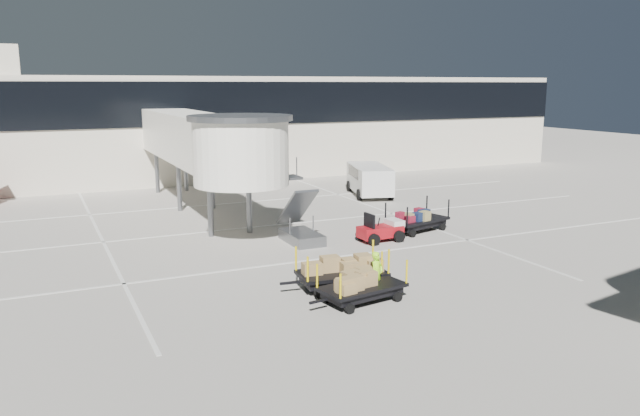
# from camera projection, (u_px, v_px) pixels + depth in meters

# --- Properties ---
(ground) EXTENTS (140.00, 140.00, 0.00)m
(ground) POSITION_uv_depth(u_px,v_px,m) (380.00, 266.00, 25.85)
(ground) COLOR #B0A99D
(ground) RESTS_ON ground
(lane_markings) EXTENTS (40.00, 30.00, 0.02)m
(lane_markings) POSITION_uv_depth(u_px,v_px,m) (283.00, 223.00, 33.88)
(lane_markings) COLOR silver
(lane_markings) RESTS_ON ground
(terminal) EXTENTS (64.00, 12.11, 15.20)m
(terminal) POSITION_uv_depth(u_px,v_px,m) (194.00, 125.00, 51.55)
(terminal) COLOR beige
(terminal) RESTS_ON ground
(jet_bridge) EXTENTS (5.70, 20.40, 6.03)m
(jet_bridge) POSITION_uv_depth(u_px,v_px,m) (206.00, 142.00, 34.29)
(jet_bridge) COLOR white
(jet_bridge) RESTS_ON ground
(baggage_tug) EXTENTS (2.19, 1.44, 1.41)m
(baggage_tug) POSITION_uv_depth(u_px,v_px,m) (381.00, 231.00, 29.87)
(baggage_tug) COLOR maroon
(baggage_tug) RESTS_ON ground
(suitcase_cart) EXTENTS (4.11, 2.40, 1.58)m
(suitcase_cart) POSITION_uv_depth(u_px,v_px,m) (418.00, 220.00, 31.85)
(suitcase_cart) COLOR black
(suitcase_cart) RESTS_ON ground
(box_cart_near) EXTENTS (3.75, 1.96, 1.44)m
(box_cart_near) POSITION_uv_depth(u_px,v_px,m) (362.00, 285.00, 21.53)
(box_cart_near) COLOR black
(box_cart_near) RESTS_ON ground
(box_cart_far) EXTENTS (4.03, 1.95, 1.55)m
(box_cart_far) POSITION_uv_depth(u_px,v_px,m) (339.00, 274.00, 22.77)
(box_cart_far) COLOR black
(box_cart_far) RESTS_ON ground
(ground_worker) EXTENTS (0.71, 0.62, 1.64)m
(ground_worker) POSITION_uv_depth(u_px,v_px,m) (377.00, 274.00, 22.01)
(ground_worker) COLOR #9CF419
(ground_worker) RESTS_ON ground
(minivan) EXTENTS (3.58, 5.70, 2.01)m
(minivan) POSITION_uv_depth(u_px,v_px,m) (369.00, 177.00, 42.19)
(minivan) COLOR silver
(minivan) RESTS_ON ground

